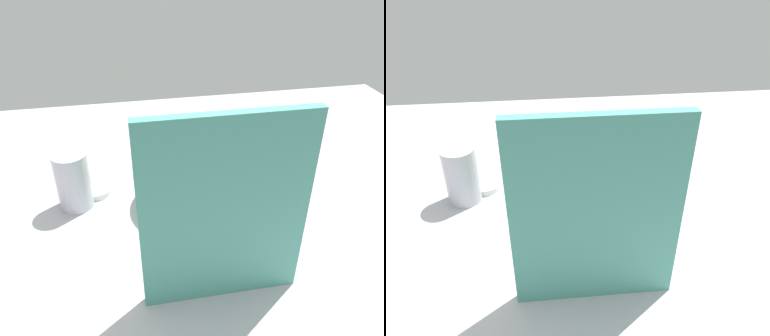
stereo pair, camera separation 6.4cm
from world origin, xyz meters
TOP-DOWN VIEW (x-y plane):
  - ground_plane at (0.00, 0.00)cm, footprint 180.00×140.00cm
  - fruit_bowl at (-0.87, -2.60)cm, footprint 25.96×25.96cm
  - orange_front_left at (2.90, 0.14)cm, footprint 7.19×7.19cm
  - orange_front_right at (-1.81, 4.89)cm, footprint 7.19×7.19cm
  - orange_center at (-7.08, -2.07)cm, footprint 7.19×7.19cm
  - orange_back_left at (-3.84, -8.21)cm, footprint 7.19×7.19cm
  - orange_back_right at (1.58, -7.71)cm, footprint 7.19×7.19cm
  - orange_top_stack at (6.61, -3.94)cm, footprint 7.19×7.19cm
  - banana_bunch at (-2.24, -4.78)cm, footprint 16.57×15.45cm
  - cutting_board at (-0.81, 25.39)cm, footprint 28.01×1.96cm
  - thermos_tumbler at (26.66, -6.63)cm, footprint 8.01×8.01cm
  - jar_lid at (22.07, -10.69)cm, footprint 7.04×7.04cm

SIDE VIEW (x-z plane):
  - ground_plane at x=0.00cm, z-range -3.00..0.00cm
  - jar_lid at x=22.07cm, z-range 0.00..1.57cm
  - fruit_bowl at x=-0.87cm, z-range 0.00..5.76cm
  - thermos_tumbler at x=26.66cm, z-range 0.00..14.26cm
  - banana_bunch at x=-2.24cm, z-range 5.76..11.96cm
  - orange_front_left at x=2.90cm, z-range 5.76..12.95cm
  - orange_front_right at x=-1.81cm, z-range 5.76..12.95cm
  - orange_center at x=-7.08cm, z-range 5.76..12.95cm
  - orange_back_left at x=-3.84cm, z-range 5.76..12.95cm
  - orange_back_right at x=1.58cm, z-range 5.76..12.95cm
  - orange_top_stack at x=6.61cm, z-range 5.76..12.95cm
  - cutting_board at x=-0.81cm, z-range 0.00..36.00cm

